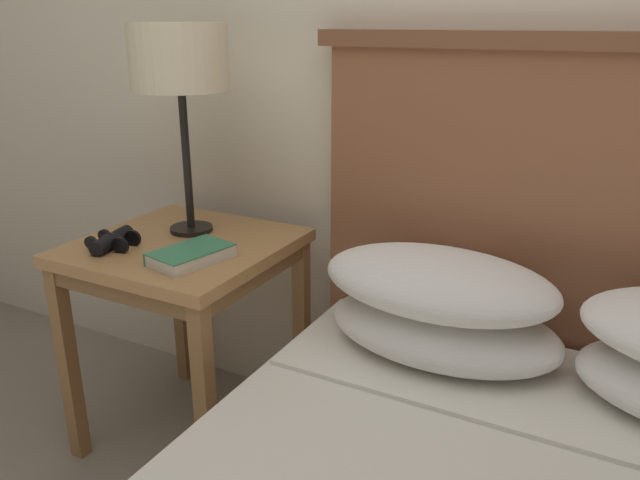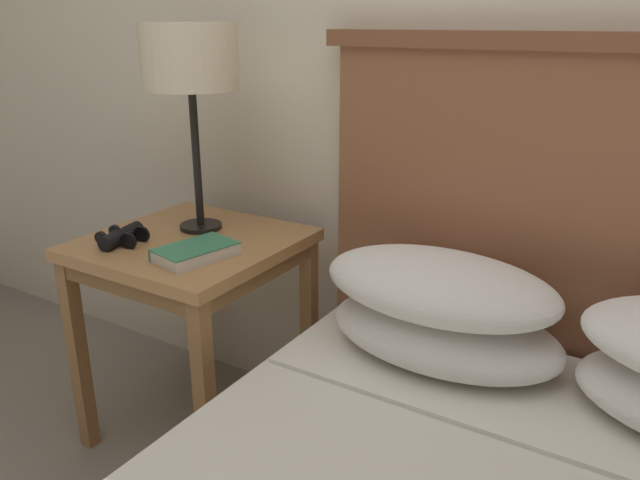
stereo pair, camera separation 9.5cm
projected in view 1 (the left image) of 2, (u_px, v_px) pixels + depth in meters
wall_back at (431, 15)px, 1.69m from camera, size 8.00×0.06×2.60m
nightstand at (185, 269)px, 1.87m from camera, size 0.58×0.58×0.67m
table_lamp at (179, 61)px, 1.76m from camera, size 0.28×0.28×0.61m
book_on_nightstand at (191, 255)px, 1.68m from camera, size 0.18×0.24×0.04m
binoculars_pair at (113, 240)px, 1.78m from camera, size 0.15×0.16×0.05m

